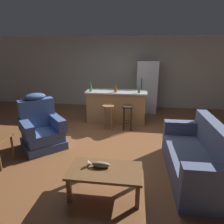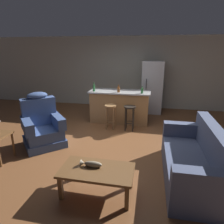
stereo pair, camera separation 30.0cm
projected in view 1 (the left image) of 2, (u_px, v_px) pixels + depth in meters
The scene contains 13 objects.
ground_plane at pixel (110, 140), 4.93m from camera, with size 12.00×12.00×0.00m.
back_wall at pixel (122, 72), 7.49m from camera, with size 12.00×0.05×2.60m.
coffee_table at pixel (105, 173), 2.99m from camera, with size 1.10×0.60×0.42m.
fish_figurine at pixel (99, 165), 3.02m from camera, with size 0.34×0.10×0.10m.
couch at pixel (198, 158), 3.44m from camera, with size 0.87×1.91×0.94m.
recliner_near_lamp at pixel (41, 129), 4.50m from camera, with size 1.19×1.19×1.20m.
kitchen_island at pixel (116, 106), 6.06m from camera, with size 1.80×0.70×0.95m.
bar_stool_left at pixel (108, 112), 5.49m from camera, with size 0.32×0.32×0.68m.
bar_stool_right at pixel (128, 113), 5.42m from camera, with size 0.32×0.32×0.68m.
refrigerator at pixel (147, 87), 6.96m from camera, with size 0.70×0.69×1.76m.
bottle_tall_green at pixel (139, 90), 5.64m from camera, with size 0.07×0.07×0.21m.
bottle_short_amber at pixel (91, 88), 5.82m from camera, with size 0.07×0.07×0.26m.
bottle_wine_dark at pixel (115, 89), 5.73m from camera, with size 0.08×0.08×0.22m.
Camera 1 is at (0.65, -4.45, 2.13)m, focal length 32.00 mm.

